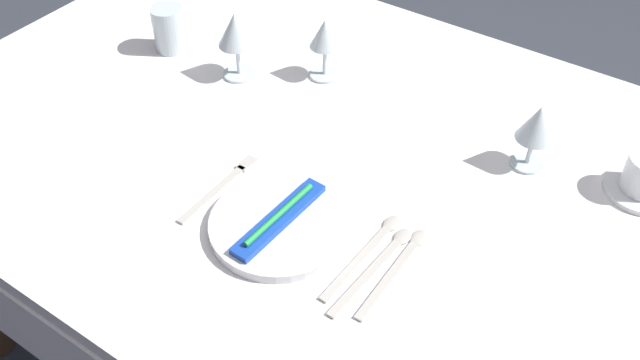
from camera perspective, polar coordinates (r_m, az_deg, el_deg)
dining_table at (r=1.37m, az=2.44°, el=-1.00°), size 1.80×1.11×0.74m
dinner_plate at (r=1.18m, az=-3.29°, el=-3.67°), size 0.24×0.24×0.02m
toothbrush_package at (r=1.17m, az=-3.32°, el=-3.11°), size 0.05×0.21×0.02m
fork_outer at (r=1.27m, az=-7.99°, el=-0.44°), size 0.02×0.20×0.00m
spoon_soup at (r=1.16m, az=4.21°, el=-5.39°), size 0.03×0.22×0.01m
spoon_dessert at (r=1.14m, az=5.00°, el=-6.53°), size 0.03×0.22×0.01m
spoon_tea at (r=1.14m, az=6.63°, el=-6.62°), size 0.03×0.22×0.01m
saucer_left at (r=1.37m, az=24.63°, el=-0.74°), size 0.13×0.13×0.01m
wine_glass_centre at (r=1.48m, az=0.40°, el=11.52°), size 0.07×0.07×0.14m
wine_glass_left at (r=1.30m, az=17.24°, el=4.23°), size 0.07×0.07×0.13m
wine_glass_right at (r=1.49m, az=-6.89°, el=11.84°), size 0.08×0.08×0.15m
drink_tumbler at (r=1.63m, az=-12.15°, el=11.74°), size 0.07×0.07×0.10m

